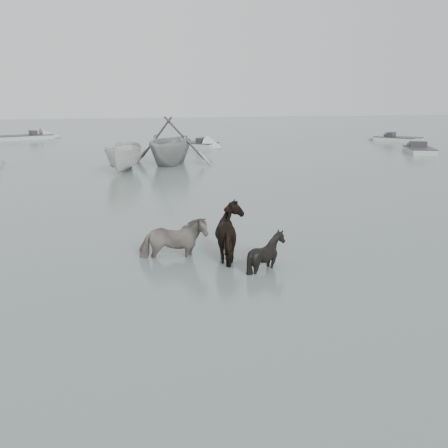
# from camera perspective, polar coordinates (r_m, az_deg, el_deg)

# --- Properties ---
(ground) EXTENTS (140.00, 140.00, 0.00)m
(ground) POSITION_cam_1_polar(r_m,az_deg,el_deg) (14.04, -4.02, -4.85)
(ground) COLOR #56665F
(ground) RESTS_ON ground
(pony_pinto) EXTENTS (1.85, 0.91, 1.53)m
(pony_pinto) POSITION_cam_1_polar(r_m,az_deg,el_deg) (14.95, -5.22, -0.66)
(pony_pinto) COLOR black
(pony_pinto) RESTS_ON ground
(pony_dark) EXTENTS (1.89, 2.04, 1.68)m
(pony_dark) POSITION_cam_1_polar(r_m,az_deg,el_deg) (15.03, 1.12, -0.21)
(pony_dark) COLOR black
(pony_dark) RESTS_ON ground
(pony_black) EXTENTS (1.25, 1.14, 1.26)m
(pony_black) POSITION_cam_1_polar(r_m,az_deg,el_deg) (14.11, 4.34, -2.09)
(pony_black) COLOR black
(pony_black) RESTS_ON ground
(rowboat_trail) EXTENTS (6.45, 6.91, 2.95)m
(rowboat_trail) POSITION_cam_1_polar(r_m,az_deg,el_deg) (33.30, -5.44, 8.59)
(rowboat_trail) COLOR gray
(rowboat_trail) RESTS_ON ground
(boat_small) EXTENTS (2.62, 4.64, 1.69)m
(boat_small) POSITION_cam_1_polar(r_m,az_deg,el_deg) (30.71, -10.07, 6.82)
(boat_small) COLOR beige
(boat_small) RESTS_ON ground
(skiff_port) EXTENTS (2.82, 4.83, 0.75)m
(skiff_port) POSITION_cam_1_polar(r_m,az_deg,el_deg) (41.18, 19.28, 7.34)
(skiff_port) COLOR #999B99
(skiff_port) RESTS_ON ground
(skiff_mid) EXTENTS (4.43, 4.13, 0.75)m
(skiff_mid) POSITION_cam_1_polar(r_m,az_deg,el_deg) (42.64, -2.84, 8.29)
(skiff_mid) COLOR #A4A6A4
(skiff_mid) RESTS_ON ground
(skiff_star) EXTENTS (4.84, 4.75, 0.75)m
(skiff_star) POSITION_cam_1_polar(r_m,az_deg,el_deg) (49.28, 17.32, 8.44)
(skiff_star) COLOR #A9A9A4
(skiff_star) RESTS_ON ground
(skiff_far) EXTENTS (6.69, 3.87, 0.75)m
(skiff_far) POSITION_cam_1_polar(r_m,az_deg,el_deg) (51.81, -19.66, 8.50)
(skiff_far) COLOR #A1A4A1
(skiff_far) RESTS_ON ground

